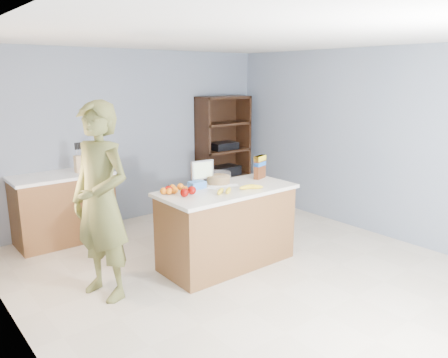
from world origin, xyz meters
TOP-DOWN VIEW (x-y plane):
  - floor at (0.00, 0.00)m, footprint 4.50×5.00m
  - walls at (0.00, 0.00)m, footprint 4.52×5.02m
  - counter_peninsula at (0.00, 0.30)m, footprint 1.56×0.76m
  - back_cabinet at (-1.20, 2.20)m, footprint 1.24×0.62m
  - shelving_unit at (1.55, 2.35)m, footprint 0.90×0.40m
  - person at (-1.40, 0.48)m, footprint 0.64×0.80m
  - knife_block at (-0.96, 2.16)m, footprint 0.12×0.10m
  - envelopes at (0.02, 0.42)m, footprint 0.42×0.26m
  - bananas at (0.02, 0.14)m, footprint 0.61×0.26m
  - apples at (-0.54, 0.39)m, footprint 0.27×0.30m
  - oranges at (-0.55, 0.52)m, footprint 0.32×0.22m
  - blue_carton at (-0.26, 0.51)m, footprint 0.18×0.12m
  - salad_bowl at (0.08, 0.55)m, footprint 0.30×0.30m
  - tv at (-0.10, 0.62)m, footprint 0.28×0.12m
  - cereal_box at (0.63, 0.43)m, footprint 0.20×0.12m

SIDE VIEW (x-z plane):
  - floor at x=0.00m, z-range -0.01..0.01m
  - counter_peninsula at x=0.00m, z-range -0.03..0.87m
  - back_cabinet at x=-1.20m, z-range 0.00..0.90m
  - shelving_unit at x=1.55m, z-range -0.04..1.76m
  - envelopes at x=0.02m, z-range 0.90..0.90m
  - bananas at x=0.02m, z-range 0.90..0.95m
  - oranges at x=-0.55m, z-range 0.90..0.97m
  - blue_carton at x=-0.26m, z-range 0.90..0.98m
  - apples at x=-0.54m, z-range 0.90..0.99m
  - salad_bowl at x=0.08m, z-range 0.89..1.02m
  - person at x=-1.40m, z-range 0.00..1.92m
  - knife_block at x=-0.96m, z-range 0.86..1.17m
  - tv at x=-0.10m, z-range 0.92..1.20m
  - cereal_box at x=0.63m, z-range 0.92..1.21m
  - walls at x=0.00m, z-range 0.40..2.91m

